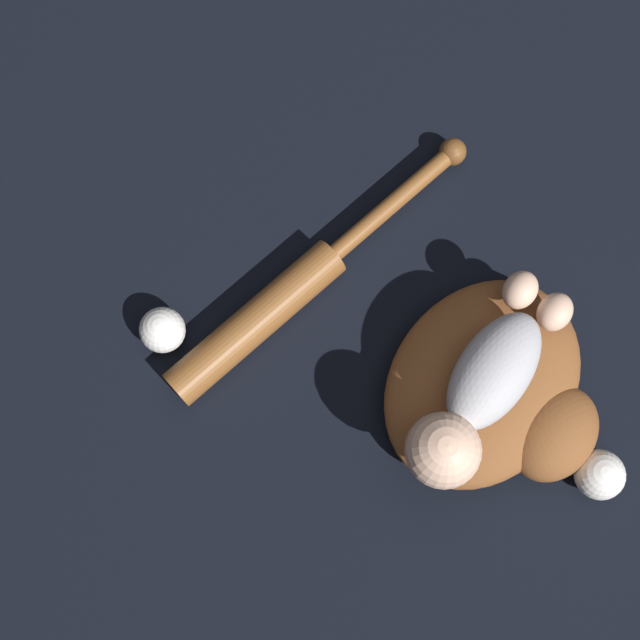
# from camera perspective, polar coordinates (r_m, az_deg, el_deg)

# --- Properties ---
(ground_plane) EXTENTS (6.00, 6.00, 0.00)m
(ground_plane) POSITION_cam_1_polar(r_m,az_deg,el_deg) (1.41, 8.43, -5.41)
(ground_plane) COLOR black
(baseball_glove) EXTENTS (0.38, 0.35, 0.09)m
(baseball_glove) POSITION_cam_1_polar(r_m,az_deg,el_deg) (1.37, 11.10, -4.46)
(baseball_glove) COLOR brown
(baseball_glove) RESTS_ON ground
(baby_figure) EXTENTS (0.35, 0.13, 0.11)m
(baby_figure) POSITION_cam_1_polar(r_m,az_deg,el_deg) (1.27, 10.19, -4.62)
(baby_figure) COLOR #B2B2B7
(baby_figure) RESTS_ON baseball_glove
(baseball_bat) EXTENTS (0.59, 0.23, 0.06)m
(baseball_bat) POSITION_cam_1_polar(r_m,az_deg,el_deg) (1.40, -2.16, 1.60)
(baseball_bat) COLOR brown
(baseball_bat) RESTS_ON ground
(baseball) EXTENTS (0.07, 0.07, 0.07)m
(baseball) POSITION_cam_1_polar(r_m,az_deg,el_deg) (1.40, -10.05, -0.63)
(baseball) COLOR white
(baseball) RESTS_ON ground
(baseball_spare) EXTENTS (0.08, 0.08, 0.08)m
(baseball_spare) POSITION_cam_1_polar(r_m,az_deg,el_deg) (1.40, 17.46, -9.42)
(baseball_spare) COLOR white
(baseball_spare) RESTS_ON ground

